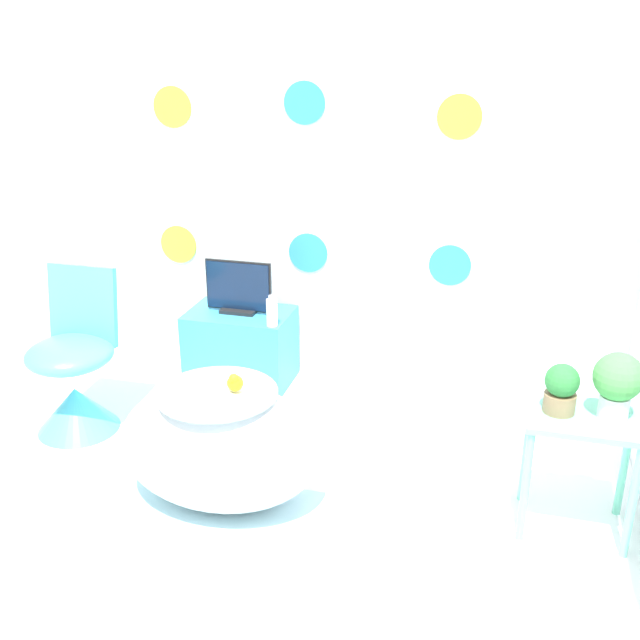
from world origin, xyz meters
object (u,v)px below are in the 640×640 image
bathtub (220,444)px  chair (75,380)px  potted_plant_left (561,388)px  potted_plant_right (618,381)px  vase (272,312)px  tv (239,290)px

bathtub → chair: (-0.94, 0.38, 0.00)m
potted_plant_left → potted_plant_right: (0.20, 0.01, 0.05)m
bathtub → potted_plant_left: (1.35, 0.20, 0.35)m
bathtub → chair: chair is taller
bathtub → potted_plant_right: potted_plant_right is taller
bathtub → potted_plant_right: 1.62m
bathtub → chair: size_ratio=1.07×
chair → vase: chair is taller
chair → tv: size_ratio=2.15×
bathtub → vase: bearing=95.2°
chair → tv: 0.99m
chair → vase: 1.06m
vase → chair: bearing=-145.5°
tv → potted_plant_left: 1.92m
chair → vase: bearing=34.5°
chair → potted_plant_left: bearing=-4.6°
tv → vase: 0.29m
tv → potted_plant_left: size_ratio=1.89×
vase → potted_plant_right: size_ratio=0.64×
vase → potted_plant_left: size_ratio=0.84×
bathtub → chair: bearing=157.8°
chair → potted_plant_left: size_ratio=4.07×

